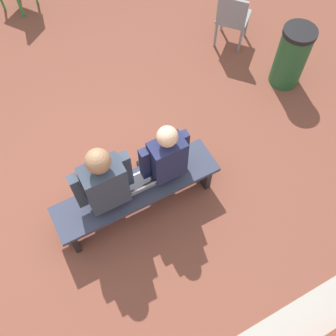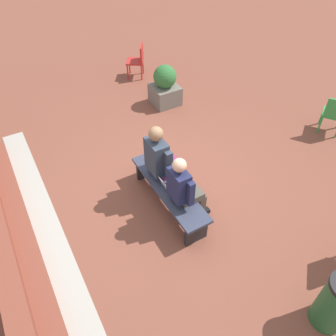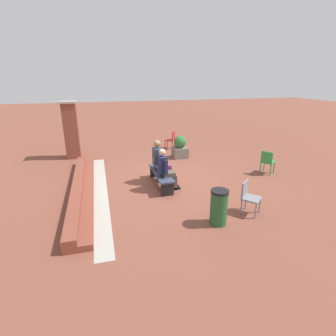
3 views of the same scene
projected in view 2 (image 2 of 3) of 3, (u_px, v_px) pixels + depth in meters
name	position (u px, v px, depth m)	size (l,w,h in m)	color
ground_plane	(171.00, 189.00, 5.72)	(60.00, 60.00, 0.00)	brown
concrete_strip	(57.00, 254.00, 4.78)	(6.61, 0.40, 0.01)	#A8A399
brick_steps	(16.00, 267.00, 4.49)	(5.81, 0.60, 0.30)	brown
bench	(169.00, 191.00, 5.22)	(1.80, 0.44, 0.45)	#33384C
person_student	(185.00, 188.00, 4.79)	(0.52, 0.65, 1.30)	#4C473D
person_adult	(163.00, 160.00, 5.17)	(0.58, 0.74, 1.41)	#7F2D5B
laptop	(170.00, 187.00, 5.08)	(0.32, 0.29, 0.21)	#9EA0A5
plastic_chair_by_pillar	(138.00, 59.00, 8.39)	(0.58, 0.58, 0.84)	red
plastic_chair_near_bench_left	(334.00, 113.00, 6.60)	(0.59, 0.59, 0.84)	#2D893D
planter	(165.00, 86.00, 7.46)	(0.60, 0.60, 0.94)	#6B665B
litter_bin	(336.00, 303.00, 3.81)	(0.42, 0.42, 0.86)	#23562D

